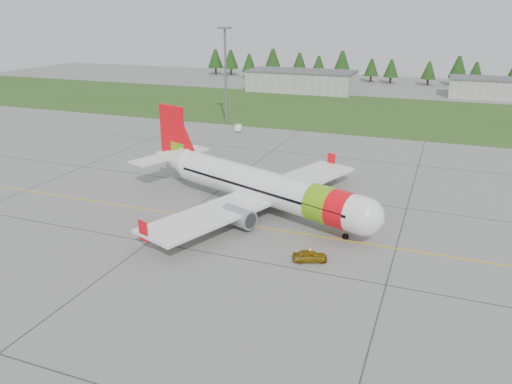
% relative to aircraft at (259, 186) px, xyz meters
% --- Properties ---
extents(ground, '(320.00, 320.00, 0.00)m').
position_rel_aircraft_xyz_m(ground, '(7.15, -12.77, -3.24)').
color(ground, gray).
rests_on(ground, ground).
extents(aircraft, '(35.49, 33.73, 11.22)m').
position_rel_aircraft_xyz_m(aircraft, '(0.00, 0.00, 0.00)').
color(aircraft, white).
rests_on(aircraft, ground).
extents(follow_me_car, '(1.61, 1.72, 3.43)m').
position_rel_aircraft_xyz_m(follow_me_car, '(9.46, -10.79, -1.52)').
color(follow_me_car, '#D9A10C').
rests_on(follow_me_car, ground).
extents(service_van, '(1.73, 1.69, 3.88)m').
position_rel_aircraft_xyz_m(service_van, '(-19.80, 39.92, -1.30)').
color(service_van, white).
rests_on(service_van, ground).
extents(grass_strip, '(320.00, 50.00, 0.03)m').
position_rel_aircraft_xyz_m(grass_strip, '(7.15, 69.23, -3.22)').
color(grass_strip, '#30561E').
rests_on(grass_strip, ground).
extents(taxi_guideline, '(120.00, 0.25, 0.02)m').
position_rel_aircraft_xyz_m(taxi_guideline, '(7.15, -4.77, -3.22)').
color(taxi_guideline, gold).
rests_on(taxi_guideline, ground).
extents(hangar_west, '(32.00, 14.00, 6.00)m').
position_rel_aircraft_xyz_m(hangar_west, '(-22.85, 97.23, -0.24)').
color(hangar_west, '#A8A8A3').
rests_on(hangar_west, ground).
extents(hangar_east, '(24.00, 12.00, 5.20)m').
position_rel_aircraft_xyz_m(hangar_east, '(32.15, 105.23, -0.64)').
color(hangar_east, '#A8A8A3').
rests_on(hangar_east, ground).
extents(floodlight_mast, '(0.50, 0.50, 20.00)m').
position_rel_aircraft_xyz_m(floodlight_mast, '(-24.85, 45.23, 6.76)').
color(floodlight_mast, slate).
rests_on(floodlight_mast, ground).
extents(treeline, '(160.00, 8.00, 10.00)m').
position_rel_aircraft_xyz_m(treeline, '(7.15, 125.23, 1.76)').
color(treeline, '#1C3F14').
rests_on(treeline, ground).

